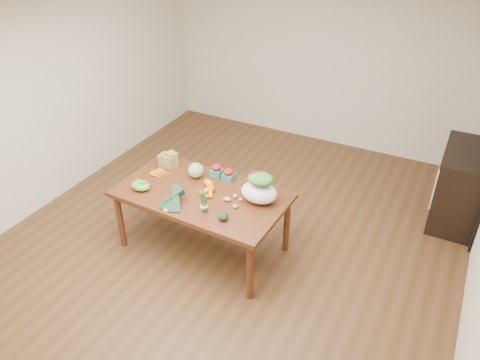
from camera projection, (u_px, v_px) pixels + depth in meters
The scene contains 25 objects.
floor at pixel (230, 243), 5.44m from camera, with size 6.00×6.00×0.00m, color #55361D.
room_walls at pixel (228, 139), 4.72m from camera, with size 5.02×6.02×2.70m.
dining_table at pixel (203, 221), 5.18m from camera, with size 1.81×1.01×0.75m, color #4E2712.
cabinet at pixel (460, 186), 5.61m from camera, with size 0.52×1.02×0.94m, color black.
dish_towel at pixel (435, 187), 5.43m from camera, with size 0.02×0.28×0.45m, color white.
paper_bag at pixel (168, 159), 5.41m from camera, with size 0.25×0.21×0.18m, color olive, non-canonical shape.
cabbage at pixel (196, 170), 5.20m from camera, with size 0.17×0.17×0.17m, color #90C270.
strawberry_basket_a at pixel (217, 171), 5.25m from camera, with size 0.12×0.12×0.11m, color red, non-canonical shape.
strawberry_basket_b at pixel (228, 176), 5.16m from camera, with size 0.12×0.12×0.11m, color #AF190B, non-canonical shape.
orange_a at pixel (207, 182), 5.10m from camera, with size 0.07×0.07×0.07m, color orange.
orange_b at pixel (209, 184), 5.04m from camera, with size 0.08×0.08×0.08m, color orange.
orange_c at pixel (211, 188), 4.97m from camera, with size 0.09×0.09×0.09m, color #EF570E.
mandarin_cluster at pixel (206, 192), 4.91m from camera, with size 0.18×0.18×0.09m, color orange, non-canonical shape.
carrots at pixel (161, 174), 5.28m from camera, with size 0.22×0.19×0.03m, color orange, non-canonical shape.
snap_pea_bag at pixel (141, 186), 5.01m from camera, with size 0.22×0.16×0.10m, color #68B73D.
kale_bunch at pixel (171, 200), 4.72m from camera, with size 0.32×0.40×0.16m, color black, non-canonical shape.
asparagus_bundle at pixel (204, 201), 4.62m from camera, with size 0.08×0.08×0.25m, color #56833C, non-canonical shape.
potato_a at pixel (225, 199), 4.84m from camera, with size 0.05×0.04×0.04m, color tan.
potato_b at pixel (228, 199), 4.83m from camera, with size 0.06×0.05×0.05m, color #D8AE7C.
potato_c at pixel (241, 199), 4.84m from camera, with size 0.05×0.04×0.04m, color tan.
potato_d at pixel (235, 196), 4.89m from camera, with size 0.05×0.04×0.04m, color #DABC7D.
potato_e at pixel (235, 206), 4.73m from camera, with size 0.05×0.04×0.04m, color tan.
avocado_a at pixel (222, 216), 4.56m from camera, with size 0.08×0.12×0.08m, color black.
avocado_b at pixel (224, 216), 4.56m from camera, with size 0.08×0.11×0.08m, color black.
salad_bag at pixel (259, 189), 4.77m from camera, with size 0.39×0.29×0.30m, color white, non-canonical shape.
Camera 1 is at (2.04, -3.69, 3.51)m, focal length 35.00 mm.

